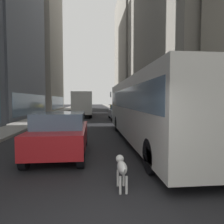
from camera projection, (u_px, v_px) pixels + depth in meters
name	position (u px, v px, depth m)	size (l,w,h in m)	color
ground_plane	(92.00, 111.00, 37.53)	(120.00, 120.00, 0.00)	#232326
sidewalk_left	(61.00, 111.00, 36.97)	(2.40, 110.00, 0.15)	gray
sidewalk_right	(123.00, 111.00, 38.08)	(2.40, 110.00, 0.15)	gray
building_left_far	(32.00, 40.00, 40.03)	(9.92, 15.07, 28.33)	gray
building_right_mid	(184.00, 31.00, 26.03)	(10.64, 22.96, 22.09)	gray
building_right_far	(142.00, 52.00, 48.13)	(11.04, 19.24, 27.36)	gray
transit_bus	(150.00, 106.00, 9.84)	(2.78, 11.53, 3.05)	silver
car_silver_sedan	(119.00, 112.00, 21.44)	(1.91, 4.23, 1.62)	#B7BABF
car_yellow_taxi	(88.00, 105.00, 49.42)	(1.76, 4.23, 1.62)	yellow
car_red_coupe	(61.00, 134.00, 7.54)	(1.89, 3.97, 1.62)	red
box_truck	(83.00, 103.00, 25.47)	(2.30, 7.50, 3.05)	#A51919
dalmatian_dog	(122.00, 167.00, 4.69)	(0.22, 0.96, 0.72)	white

